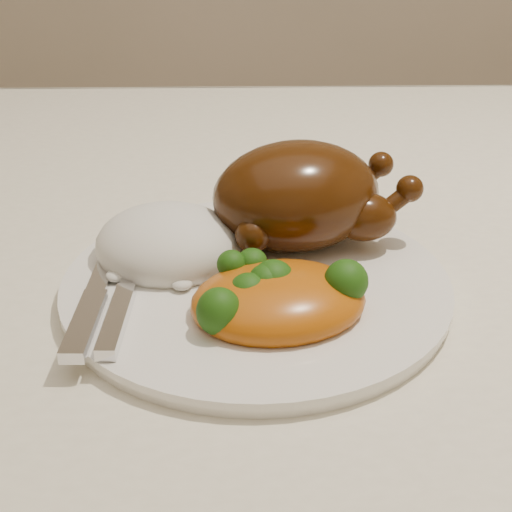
{
  "coord_description": "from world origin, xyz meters",
  "views": [
    {
      "loc": [
        -0.11,
        -0.59,
        1.06
      ],
      "look_at": [
        -0.1,
        -0.11,
        0.8
      ],
      "focal_mm": 50.0,
      "sensor_mm": 36.0,
      "label": 1
    }
  ],
  "objects": [
    {
      "name": "mac_and_cheese",
      "position": [
        -0.09,
        -0.15,
        0.79
      ],
      "size": [
        0.14,
        0.12,
        0.05
      ],
      "rotation": [
        0.0,
        0.0,
        0.19
      ],
      "color": "#CF690D",
      "rests_on": "dinner_plate"
    },
    {
      "name": "tablecloth",
      "position": [
        0.0,
        0.0,
        0.74
      ],
      "size": [
        1.73,
        1.03,
        0.18
      ],
      "color": "white",
      "rests_on": "dining_table"
    },
    {
      "name": "cutlery",
      "position": [
        -0.21,
        -0.15,
        0.79
      ],
      "size": [
        0.04,
        0.2,
        0.01
      ],
      "rotation": [
        0.0,
        0.0,
        -0.03
      ],
      "color": "silver",
      "rests_on": "dinner_plate"
    },
    {
      "name": "dinner_plate",
      "position": [
        -0.1,
        -0.11,
        0.77
      ],
      "size": [
        0.39,
        0.39,
        0.01
      ],
      "primitive_type": "cylinder",
      "rotation": [
        0.0,
        0.0,
        -0.36
      ],
      "color": "white",
      "rests_on": "tablecloth"
    },
    {
      "name": "roast_chicken",
      "position": [
        -0.06,
        -0.04,
        0.82
      ],
      "size": [
        0.19,
        0.14,
        0.09
      ],
      "rotation": [
        0.0,
        0.0,
        0.24
      ],
      "color": "#442207",
      "rests_on": "dinner_plate"
    },
    {
      "name": "rice_mound",
      "position": [
        -0.17,
        -0.07,
        0.79
      ],
      "size": [
        0.15,
        0.14,
        0.06
      ],
      "rotation": [
        0.0,
        0.0,
        -0.26
      ],
      "color": "white",
      "rests_on": "dinner_plate"
    },
    {
      "name": "dining_table",
      "position": [
        0.0,
        0.0,
        0.67
      ],
      "size": [
        1.6,
        0.9,
        0.76
      ],
      "color": "brown",
      "rests_on": "floor"
    }
  ]
}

